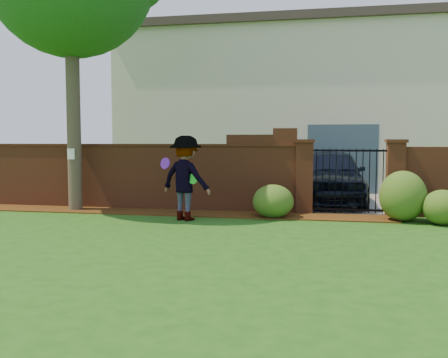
% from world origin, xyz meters
% --- Properties ---
extents(ground, '(80.00, 80.00, 0.01)m').
position_xyz_m(ground, '(0.00, 0.00, -0.01)').
color(ground, '#1E4A12').
rests_on(ground, ground).
extents(mulch_bed, '(11.10, 1.08, 0.03)m').
position_xyz_m(mulch_bed, '(-0.95, 3.34, 0.01)').
color(mulch_bed, '#381F0A').
rests_on(mulch_bed, ground).
extents(brick_wall, '(8.70, 0.31, 2.16)m').
position_xyz_m(brick_wall, '(-2.01, 4.00, 0.93)').
color(brick_wall, brown).
rests_on(brick_wall, ground).
extents(pillar_left, '(0.50, 0.50, 1.88)m').
position_xyz_m(pillar_left, '(2.40, 4.00, 0.96)').
color(pillar_left, brown).
rests_on(pillar_left, ground).
extents(pillar_right, '(0.50, 0.50, 1.88)m').
position_xyz_m(pillar_right, '(4.60, 4.00, 0.96)').
color(pillar_right, brown).
rests_on(pillar_right, ground).
extents(iron_gate, '(1.78, 0.03, 1.60)m').
position_xyz_m(iron_gate, '(3.50, 4.00, 0.85)').
color(iron_gate, black).
rests_on(iron_gate, ground).
extents(driveway, '(3.20, 8.00, 0.01)m').
position_xyz_m(driveway, '(3.50, 8.00, 0.01)').
color(driveway, slate).
rests_on(driveway, ground).
extents(house, '(12.40, 6.40, 6.30)m').
position_xyz_m(house, '(1.00, 12.00, 3.16)').
color(house, beige).
rests_on(house, ground).
extents(car, '(2.08, 4.82, 1.62)m').
position_xyz_m(car, '(3.06, 6.03, 0.81)').
color(car, black).
rests_on(car, ground).
extents(paper_notice, '(0.20, 0.01, 0.28)m').
position_xyz_m(paper_notice, '(-3.60, 3.21, 1.50)').
color(paper_notice, white).
rests_on(paper_notice, tree).
extents(shrub_left, '(0.98, 0.98, 0.80)m').
position_xyz_m(shrub_left, '(1.70, 3.05, 0.40)').
color(shrub_left, '#285319').
rests_on(shrub_left, ground).
extents(shrub_middle, '(1.06, 1.06, 1.16)m').
position_xyz_m(shrub_middle, '(4.66, 3.16, 0.58)').
color(shrub_middle, '#285319').
rests_on(shrub_middle, ground).
extents(shrub_right, '(0.87, 0.87, 0.78)m').
position_xyz_m(shrub_right, '(5.45, 2.81, 0.39)').
color(shrub_right, '#285319').
rests_on(shrub_right, ground).
extents(man, '(1.44, 1.12, 1.96)m').
position_xyz_m(man, '(-0.28, 2.32, 0.98)').
color(man, gray).
rests_on(man, ground).
extents(frisbee_purple, '(0.28, 0.18, 0.27)m').
position_xyz_m(frisbee_purple, '(-0.75, 2.33, 1.32)').
color(frisbee_purple, purple).
rests_on(frisbee_purple, man).
extents(frisbee_green, '(0.25, 0.12, 0.24)m').
position_xyz_m(frisbee_green, '(-0.04, 2.19, 0.98)').
color(frisbee_green, '#1BCB22').
rests_on(frisbee_green, man).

